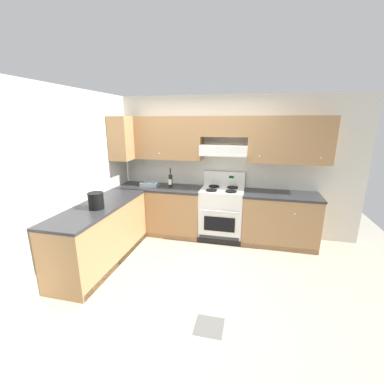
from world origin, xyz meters
The scene contains 10 objects.
ground_plane centered at (0.00, 0.00, 0.00)m, with size 7.04×7.04×0.00m, color #B2AA99.
floor_accent_tile centered at (0.57, -0.94, 0.00)m, with size 0.30×0.30×0.01m, color slate.
wall_back centered at (0.41, 1.53, 1.48)m, with size 4.68×0.57×2.55m.
wall_left centered at (-1.59, 0.23, 1.34)m, with size 0.47×4.00×2.55m.
counter_back_run centered at (0.22, 1.24, 0.45)m, with size 3.60×0.65×0.91m.
counter_left_run centered at (-1.24, 0.00, 0.45)m, with size 0.63×1.91×0.91m.
stove centered at (0.42, 1.25, 0.48)m, with size 0.76×0.62×1.20m.
wine_bottle centered at (-0.54, 1.24, 1.05)m, with size 0.07×0.08×0.36m.
bowl centered at (-0.96, 1.25, 0.93)m, with size 0.33×0.20×0.07m.
bucket centered at (-1.18, -0.15, 1.03)m, with size 0.22×0.22×0.23m.
Camera 1 is at (0.91, -3.16, 2.10)m, focal length 24.05 mm.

